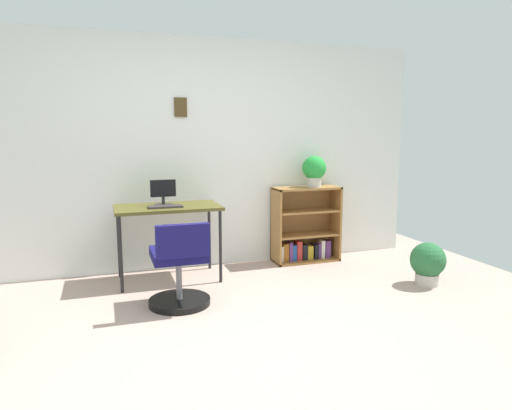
{
  "coord_description": "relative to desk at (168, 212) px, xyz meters",
  "views": [
    {
      "loc": [
        -0.87,
        -2.74,
        1.45
      ],
      "look_at": [
        0.44,
        1.2,
        0.79
      ],
      "focal_mm": 32.46,
      "sensor_mm": 36.0,
      "label": 1
    }
  ],
  "objects": [
    {
      "name": "office_chair",
      "position": [
        -0.01,
        -0.76,
        -0.36
      ],
      "size": [
        0.52,
        0.55,
        0.74
      ],
      "color": "black",
      "rests_on": "ground_plane"
    },
    {
      "name": "keyboard",
      "position": [
        -0.03,
        -0.1,
        0.07
      ],
      "size": [
        0.32,
        0.13,
        0.02
      ],
      "primitive_type": "cube",
      "color": "#332E2E",
      "rests_on": "desk"
    },
    {
      "name": "desk",
      "position": [
        0.0,
        0.0,
        0.0
      ],
      "size": [
        1.01,
        0.57,
        0.74
      ],
      "color": "#4F4A1D",
      "rests_on": "ground_plane"
    },
    {
      "name": "ground_plane",
      "position": [
        0.29,
        -1.73,
        -0.68
      ],
      "size": [
        6.24,
        6.24,
        0.0
      ],
      "primitive_type": "plane",
      "color": "tan"
    },
    {
      "name": "wall_back",
      "position": [
        0.29,
        0.42,
        0.53
      ],
      "size": [
        5.2,
        0.12,
        2.42
      ],
      "color": "silver",
      "rests_on": "ground_plane"
    },
    {
      "name": "bookshelf_low",
      "position": [
        1.56,
        0.22,
        -0.31
      ],
      "size": [
        0.75,
        0.3,
        0.85
      ],
      "color": "olive",
      "rests_on": "ground_plane"
    },
    {
      "name": "potted_plant_floor",
      "position": [
        2.32,
        -0.95,
        -0.45
      ],
      "size": [
        0.33,
        0.33,
        0.41
      ],
      "color": "#B7B2A8",
      "rests_on": "ground_plane"
    },
    {
      "name": "monitor",
      "position": [
        -0.03,
        0.04,
        0.18
      ],
      "size": [
        0.24,
        0.18,
        0.25
      ],
      "color": "#262628",
      "rests_on": "desk"
    },
    {
      "name": "potted_plant_on_shelf",
      "position": [
        1.64,
        0.17,
        0.36
      ],
      "size": [
        0.27,
        0.27,
        0.34
      ],
      "color": "#B7B2A8",
      "rests_on": "bookshelf_low"
    }
  ]
}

